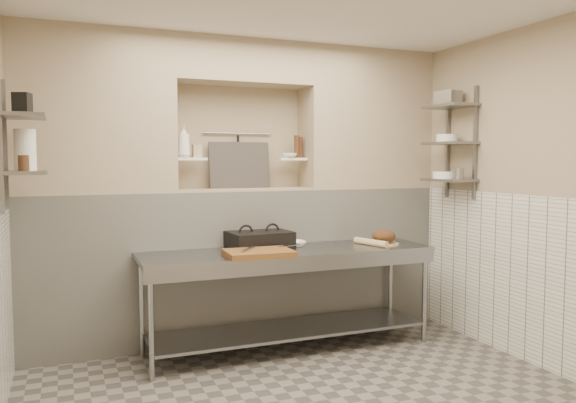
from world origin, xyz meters
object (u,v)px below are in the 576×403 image
rolling_pin (371,242)px  jug_left (25,150)px  bottle_soap (184,141)px  bowl_alcove (289,155)px  prep_table (289,279)px  cutting_board (259,253)px  mixing_bowl (294,244)px  panini_press (259,240)px  bread_loaf (384,236)px

rolling_pin → jug_left: bearing=178.8°
bottle_soap → bowl_alcove: bearing=-0.1°
bottle_soap → prep_table: bearing=-32.9°
rolling_pin → bottle_soap: 1.95m
cutting_board → mixing_bowl: bearing=38.1°
bowl_alcove → panini_press: bearing=-142.5°
bowl_alcove → prep_table: bearing=-112.3°
rolling_pin → bottle_soap: bottle_soap is taller
rolling_pin → bottle_soap: size_ratio=1.33×
panini_press → jug_left: bearing=-178.9°
prep_table → bottle_soap: bottle_soap is taller
panini_press → bread_loaf: (1.15, -0.25, 0.01)m
bread_loaf → bowl_alcove: (-0.72, 0.57, 0.75)m
prep_table → rolling_pin: size_ratio=6.65×
bottle_soap → jug_left: 1.37m
cutting_board → jug_left: 1.94m
jug_left → rolling_pin: bearing=-1.2°
panini_press → bowl_alcove: 0.93m
prep_table → rolling_pin: bearing=-3.3°
jug_left → bread_loaf: bearing=-1.1°
rolling_pin → jug_left: jug_left is taller
bread_loaf → bowl_alcove: 1.19m
mixing_bowl → jug_left: bearing=-176.3°
cutting_board → bread_loaf: size_ratio=2.53×
bottle_soap → bowl_alcove: 1.04m
bread_loaf → panini_press: bearing=167.9°
panini_press → jug_left: (-1.88, -0.19, 0.79)m
panini_press → mixing_bowl: bearing=-12.4°
prep_table → bowl_alcove: bearing=67.7°
prep_table → jug_left: 2.37m
panini_press → mixing_bowl: (0.32, -0.04, -0.05)m
cutting_board → panini_press: bearing=70.6°
bottle_soap → jug_left: (-1.27, -0.51, -0.10)m
cutting_board → bottle_soap: bottle_soap is taller
prep_table → jug_left: jug_left is taller
prep_table → panini_press: bearing=136.2°
rolling_pin → jug_left: 3.00m
bottle_soap → bread_loaf: bearing=-18.1°
jug_left → prep_table: bearing=-0.4°
prep_table → cutting_board: (-0.35, -0.21, 0.28)m
bottle_soap → rolling_pin: bearing=-19.5°
cutting_board → bread_loaf: bread_loaf is taller
cutting_board → bread_loaf: bearing=7.2°
prep_table → bread_loaf: size_ratio=12.05×
rolling_pin → bread_loaf: 0.15m
panini_press → cutting_board: 0.44m
bread_loaf → jug_left: bearing=178.9°
prep_table → cutting_board: 0.50m
rolling_pin → bowl_alcove: bearing=135.7°
prep_table → bottle_soap: (-0.81, 0.53, 1.22)m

